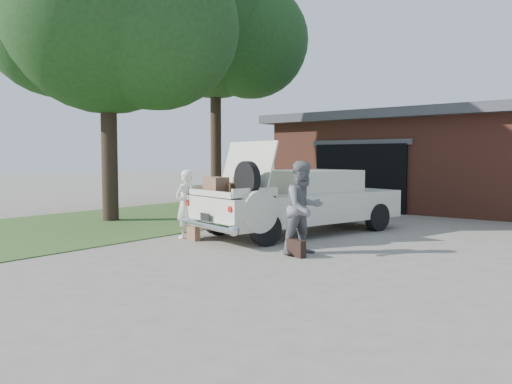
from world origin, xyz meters
The scene contains 10 objects.
ground centered at (0.00, 0.00, 0.00)m, with size 90.00×90.00×0.00m, color gray.
grass_strip centered at (-5.50, 3.00, 0.01)m, with size 6.00×16.00×0.02m, color #2D4C1E.
house centered at (0.98, 11.47, 1.67)m, with size 12.80×7.80×3.30m.
tree_left centered at (-5.70, 1.38, 5.65)m, with size 6.77×5.89×8.85m.
tree_back centered at (-7.93, 8.10, 6.88)m, with size 6.95×6.05×10.21m.
sedan centered at (-0.44, 2.75, 0.76)m, with size 3.23×5.50×2.11m.
woman_left centered at (-2.00, 0.64, 0.75)m, with size 0.55×0.36×1.50m, color white.
woman_right centered at (1.05, 0.66, 0.85)m, with size 0.83×0.65×1.70m, color slate.
suitcase_left centered at (-1.66, 0.53, 0.15)m, with size 0.40×0.13×0.31m, color #8E6148.
suitcase_right centered at (1.08, 0.40, 0.15)m, with size 0.40×0.13×0.31m, color black.
Camera 1 is at (5.96, -6.94, 1.77)m, focal length 35.00 mm.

